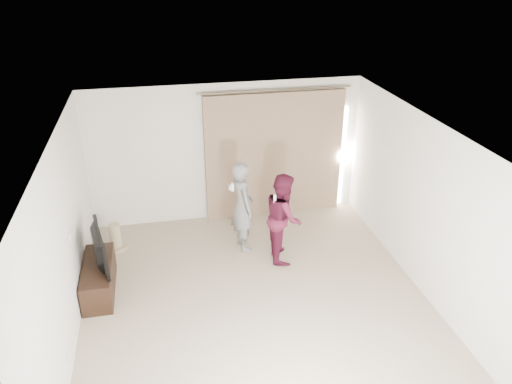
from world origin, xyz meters
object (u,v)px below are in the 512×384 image
Objects in this scene: tv_console at (99,278)px; person_woman at (284,217)px; person_man at (243,206)px; tv at (94,248)px.

person_woman is (2.94, 0.35, 0.52)m from tv_console.
tv_console is 0.77× the size of person_man.
tv is at bearing -161.64° from person_man.
tv is (0.00, 0.00, 0.52)m from tv_console.
person_woman is at bearing -35.21° from person_man.
tv_console is 1.22× the size of tv.
person_man is (2.34, 0.78, 0.04)m from tv.
tv is 0.63× the size of person_man.
tv_console is at bearing -173.13° from person_woman.
person_man is 0.74m from person_woman.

